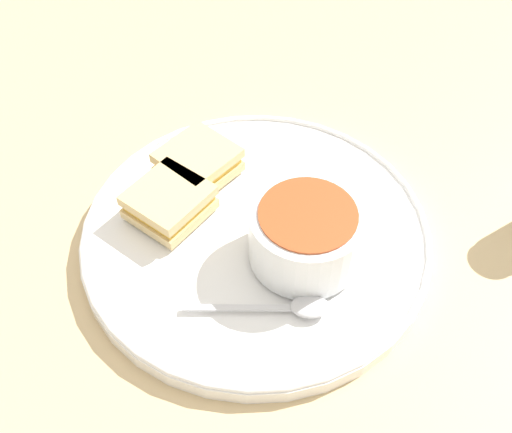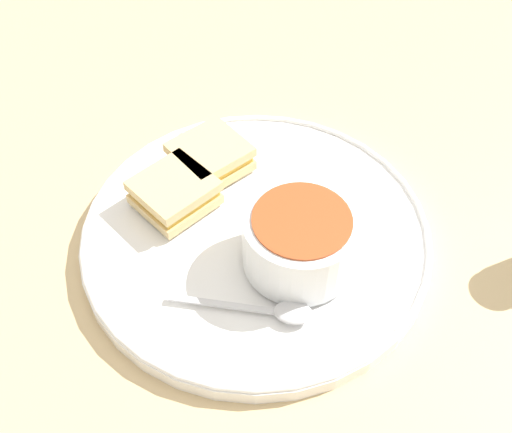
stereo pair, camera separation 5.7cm
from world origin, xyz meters
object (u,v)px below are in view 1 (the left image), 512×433
spoon (297,307)px  sandwich_half_near (198,162)px  sandwich_half_far (169,202)px  soup_bowl (306,234)px

spoon → sandwich_half_near: size_ratio=1.41×
sandwich_half_near → sandwich_half_far: bearing=-178.7°
sandwich_half_near → sandwich_half_far: 0.06m
soup_bowl → sandwich_half_far: size_ratio=1.25×
spoon → sandwich_half_far: (0.05, 0.16, 0.01)m
spoon → sandwich_half_near: 0.19m
soup_bowl → sandwich_half_far: bearing=93.2°
soup_bowl → spoon: (-0.06, -0.02, -0.03)m
soup_bowl → sandwich_half_near: (0.05, 0.14, -0.01)m
sandwich_half_far → soup_bowl: bearing=-86.8°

